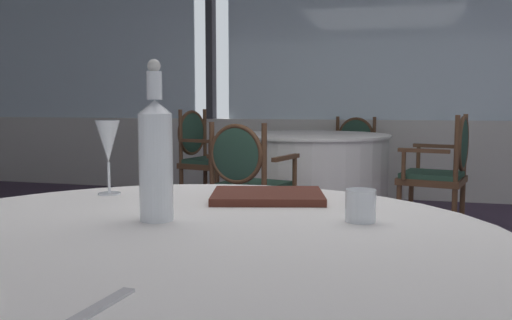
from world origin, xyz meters
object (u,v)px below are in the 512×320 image
at_px(water_tumbler, 360,206).
at_px(dining_chair_0_1, 444,166).
at_px(dining_chair_0_0, 246,177).
at_px(water_bottle, 156,156).
at_px(menu_book, 268,196).
at_px(dining_chair_0_2, 352,152).
at_px(wine_glass, 108,143).
at_px(dining_chair_0_3, 203,152).

bearing_deg(water_tumbler, dining_chair_0_1, 83.32).
relative_size(water_tumbler, dining_chair_0_0, 0.08).
height_order(water_bottle, menu_book, water_bottle).
bearing_deg(dining_chair_0_2, wine_glass, 9.63).
bearing_deg(dining_chair_0_3, wine_glass, -59.80).
height_order(water_tumbler, dining_chair_0_0, dining_chair_0_0).
height_order(menu_book, dining_chair_0_0, dining_chair_0_0).
bearing_deg(dining_chair_0_0, water_tumbler, -144.56).
relative_size(dining_chair_0_1, dining_chair_0_2, 1.06).
xyz_separation_m(water_tumbler, dining_chair_0_1, (0.37, 3.14, -0.25)).
bearing_deg(water_bottle, dining_chair_0_1, 76.20).
height_order(dining_chair_0_0, dining_chair_0_2, dining_chair_0_0).
distance_m(water_bottle, wine_glass, 0.40).
bearing_deg(water_bottle, water_tumbler, 14.12).
bearing_deg(dining_chair_0_0, dining_chair_0_3, 45.15).
height_order(wine_glass, water_tumbler, wine_glass).
distance_m(water_bottle, water_tumbler, 0.46).
bearing_deg(water_bottle, dining_chair_0_2, 90.38).
xyz_separation_m(dining_chair_0_1, dining_chair_0_3, (-2.16, 0.50, 0.02)).
xyz_separation_m(menu_book, dining_chair_0_2, (-0.20, 4.25, -0.25)).
distance_m(dining_chair_0_0, dining_chair_0_2, 2.20).
relative_size(water_tumbler, dining_chair_0_2, 0.08).
xyz_separation_m(wine_glass, menu_book, (0.45, 0.04, -0.13)).
height_order(water_tumbler, dining_chair_0_1, dining_chair_0_1).
xyz_separation_m(dining_chair_0_0, dining_chair_0_3, (-0.83, 1.32, 0.04)).
distance_m(wine_glass, menu_book, 0.47).
bearing_deg(dining_chair_0_2, dining_chair_0_0, 0.00).
height_order(water_bottle, dining_chair_0_2, water_bottle).
distance_m(dining_chair_0_0, dining_chair_0_3, 1.56).
distance_m(wine_glass, dining_chair_0_0, 2.19).
distance_m(menu_book, dining_chair_0_3, 3.76).
distance_m(dining_chair_0_1, dining_chair_0_3, 2.21).
xyz_separation_m(wine_glass, dining_chair_0_2, (0.25, 4.29, -0.39)).
relative_size(dining_chair_0_0, dining_chair_0_2, 1.01).
distance_m(water_tumbler, menu_book, 0.34).
bearing_deg(water_tumbler, menu_book, 141.38).
xyz_separation_m(water_tumbler, menu_book, (-0.26, 0.21, -0.03)).
height_order(menu_book, dining_chair_0_3, dining_chair_0_3).
bearing_deg(water_tumbler, water_bottle, -165.88).
xyz_separation_m(water_tumbler, dining_chair_0_3, (-1.79, 3.64, -0.23)).
bearing_deg(water_bottle, menu_book, 62.01).
height_order(dining_chair_0_1, dining_chair_0_2, dining_chair_0_1).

